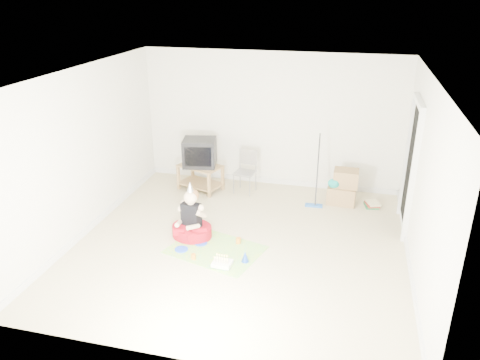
% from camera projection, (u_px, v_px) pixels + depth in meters
% --- Properties ---
extents(ground, '(5.00, 5.00, 0.00)m').
position_uv_depth(ground, '(240.00, 244.00, 7.24)').
color(ground, beige).
rests_on(ground, ground).
extents(doorway_recess, '(0.02, 0.90, 2.05)m').
position_uv_depth(doorway_recess, '(411.00, 169.00, 7.37)').
color(doorway_recess, black).
rests_on(doorway_recess, ground).
extents(tv_stand, '(0.92, 0.73, 0.50)m').
position_uv_depth(tv_stand, '(200.00, 175.00, 9.06)').
color(tv_stand, olive).
rests_on(tv_stand, ground).
extents(crt_tv, '(0.69, 0.61, 0.52)m').
position_uv_depth(crt_tv, '(200.00, 152.00, 8.88)').
color(crt_tv, black).
rests_on(crt_tv, tv_stand).
extents(folding_chair, '(0.42, 0.41, 0.82)m').
position_uv_depth(folding_chair, '(245.00, 173.00, 8.90)').
color(folding_chair, '#97979D').
rests_on(folding_chair, ground).
extents(cardboard_boxes, '(0.53, 0.41, 0.64)m').
position_uv_depth(cardboard_boxes, '(343.00, 187.00, 8.48)').
color(cardboard_boxes, '#987549').
rests_on(cardboard_boxes, ground).
extents(floor_mop, '(0.32, 0.42, 1.27)m').
position_uv_depth(floor_mop, '(315.00, 193.00, 8.36)').
color(floor_mop, blue).
rests_on(floor_mop, ground).
extents(book_pile, '(0.28, 0.32, 0.10)m').
position_uv_depth(book_pile, '(372.00, 204.00, 8.44)').
color(book_pile, '#287843').
rests_on(book_pile, ground).
extents(seated_woman, '(0.79, 0.79, 0.94)m').
position_uv_depth(seated_woman, '(192.00, 225.00, 7.38)').
color(seated_woman, '#A90F1C').
rests_on(seated_woman, ground).
extents(party_mat, '(1.56, 1.31, 0.01)m').
position_uv_depth(party_mat, '(215.00, 250.00, 7.07)').
color(party_mat, '#F03294').
rests_on(party_mat, ground).
extents(birthday_cake, '(0.28, 0.23, 0.14)m').
position_uv_depth(birthday_cake, '(222.00, 264.00, 6.65)').
color(birthday_cake, white).
rests_on(birthday_cake, party_mat).
extents(blue_plate_near, '(0.27, 0.27, 0.01)m').
position_uv_depth(blue_plate_near, '(201.00, 243.00, 7.24)').
color(blue_plate_near, blue).
rests_on(blue_plate_near, party_mat).
extents(blue_plate_far, '(0.23, 0.23, 0.01)m').
position_uv_depth(blue_plate_far, '(181.00, 249.00, 7.07)').
color(blue_plate_far, blue).
rests_on(blue_plate_far, party_mat).
extents(orange_cup_near, '(0.08, 0.08, 0.09)m').
position_uv_depth(orange_cup_near, '(238.00, 241.00, 7.23)').
color(orange_cup_near, orange).
rests_on(orange_cup_near, party_mat).
extents(orange_cup_far, '(0.08, 0.08, 0.08)m').
position_uv_depth(orange_cup_far, '(193.00, 256.00, 6.82)').
color(orange_cup_far, orange).
rests_on(orange_cup_far, party_mat).
extents(blue_party_hat, '(0.14, 0.14, 0.17)m').
position_uv_depth(blue_party_hat, '(245.00, 257.00, 6.73)').
color(blue_party_hat, blue).
rests_on(blue_party_hat, party_mat).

